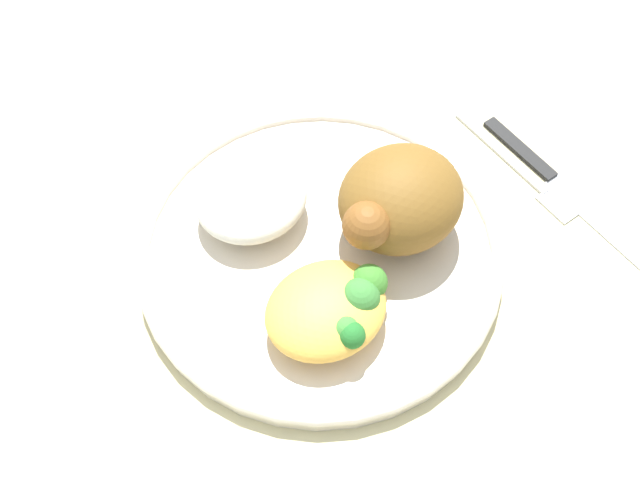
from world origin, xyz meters
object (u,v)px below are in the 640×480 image
Objects in this scene: knife at (551,176)px; rice_pile at (251,198)px; fork at (522,169)px; mac_cheese_with_broccoli at (333,308)px; plate at (320,253)px; roasted_chicken at (399,201)px.

rice_pile is at bearing -22.01° from knife.
knife is at bearing 130.59° from fork.
mac_cheese_with_broccoli is 0.51× the size of knife.
roasted_chicken is at bearing 164.25° from plate.
roasted_chicken is 0.57× the size of knife.
rice_pile reaches higher than fork.
roasted_chicken reaches higher than knife.
fork is at bearing -49.41° from knife.
mac_cheese_with_broccoli is (0.03, 0.06, 0.03)m from plate.
knife is (-0.21, 0.04, -0.01)m from plate.
roasted_chicken reaches higher than mac_cheese_with_broccoli.
mac_cheese_with_broccoli is 0.23m from fork.
plate is at bearing -5.43° from fork.
fork is (-0.22, 0.08, -0.03)m from rice_pile.
roasted_chicken reaches higher than plate.
roasted_chicken is at bearing -154.21° from mac_cheese_with_broccoli.
plate is 2.02× the size of fork.
roasted_chicken is (-0.06, 0.02, 0.05)m from plate.
rice_pile is (0.09, -0.08, -0.02)m from roasted_chicken.
mac_cheese_with_broccoli reaches higher than fork.
rice_pile is 0.63× the size of fork.
mac_cheese_with_broccoli is at bearing 5.11° from knife.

